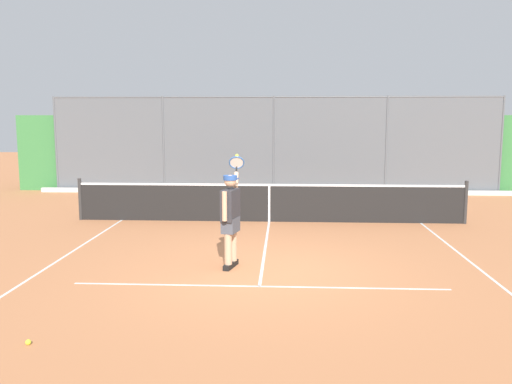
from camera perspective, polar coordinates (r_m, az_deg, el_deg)
ground_plane at (r=9.24m, az=0.61°, el=-8.51°), size 60.00×60.00×0.00m
court_line_markings at (r=8.24m, az=0.29°, el=-10.57°), size 7.62×9.50×0.01m
fence_backdrop at (r=19.10m, az=1.93°, el=4.15°), size 18.32×1.37×3.33m
tennis_net at (r=13.44m, az=1.42°, el=-1.11°), size 9.79×0.09×1.07m
tennis_player at (r=9.32m, az=-2.73°, el=-2.34°), size 0.35×1.39×1.93m
tennis_ball_by_sideline at (r=6.98m, az=-23.11°, el=-14.51°), size 0.07×0.07×0.07m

